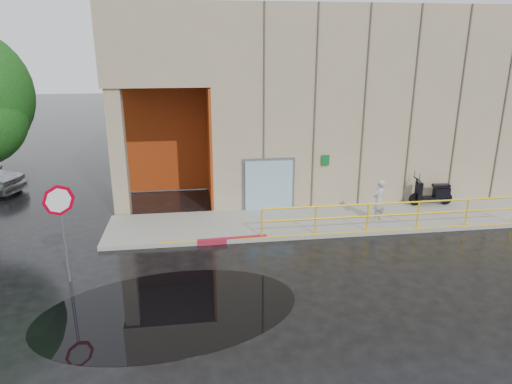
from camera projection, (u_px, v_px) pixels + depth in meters
ground at (296, 283)px, 12.97m from camera, size 120.00×120.00×0.00m
sidewalk at (371, 218)px, 17.72m from camera, size 20.00×3.00×0.15m
building at (349, 94)px, 22.75m from camera, size 20.00×10.17×8.00m
guardrail at (393, 215)px, 16.30m from camera, size 9.56×0.06×1.03m
person at (379, 200)px, 17.06m from camera, size 0.70×0.64×1.61m
scooter at (433, 186)px, 18.77m from camera, size 1.85×0.66×1.42m
stop_sign at (61, 213)px, 12.44m from camera, size 0.74×0.52×2.90m
red_curb at (232, 240)px, 15.66m from camera, size 2.41×0.30×0.18m
puddle at (170, 310)px, 11.65m from camera, size 7.25×5.12×0.01m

